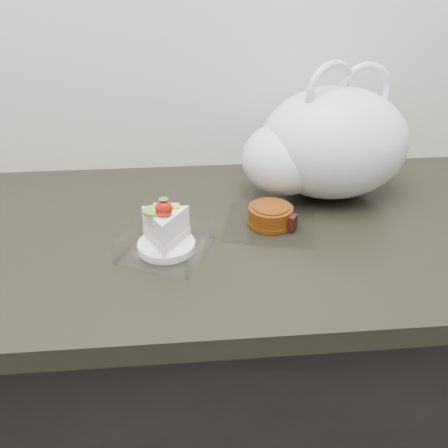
# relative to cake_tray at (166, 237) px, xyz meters

# --- Properties ---
(counter) EXTENTS (2.04, 0.64, 0.90)m
(counter) POSITION_rel_cake_tray_xyz_m (0.02, 0.08, -0.48)
(counter) COLOR black
(counter) RESTS_ON ground
(cake_tray) EXTENTS (0.19, 0.19, 0.11)m
(cake_tray) POSITION_rel_cake_tray_xyz_m (0.00, 0.00, 0.00)
(cake_tray) COLOR white
(cake_tray) RESTS_ON counter
(mooncake_wrap) EXTENTS (0.21, 0.20, 0.04)m
(mooncake_wrap) POSITION_rel_cake_tray_xyz_m (0.21, 0.08, -0.01)
(mooncake_wrap) COLOR white
(mooncake_wrap) RESTS_ON counter
(plastic_bag) EXTENTS (0.41, 0.33, 0.29)m
(plastic_bag) POSITION_rel_cake_tray_xyz_m (0.34, 0.20, 0.09)
(plastic_bag) COLOR white
(plastic_bag) RESTS_ON counter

